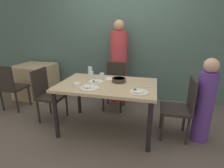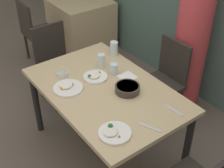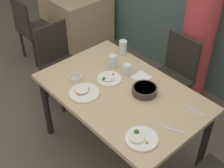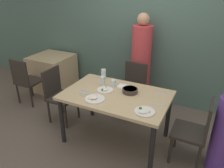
% 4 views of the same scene
% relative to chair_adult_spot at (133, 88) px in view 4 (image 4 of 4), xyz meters
% --- Properties ---
extents(ground_plane, '(10.00, 10.00, 0.00)m').
position_rel_chair_adult_spot_xyz_m(ground_plane, '(0.07, -0.79, -0.47)').
color(ground_plane, '#60564C').
extents(wall_back, '(10.00, 0.06, 2.70)m').
position_rel_chair_adult_spot_xyz_m(wall_back, '(0.07, 0.62, 0.88)').
color(wall_back, '#4C6B60').
rests_on(wall_back, ground_plane).
extents(dining_table, '(1.39, 0.90, 0.73)m').
position_rel_chair_adult_spot_xyz_m(dining_table, '(0.07, -0.79, 0.18)').
color(dining_table, tan).
rests_on(dining_table, ground_plane).
extents(chair_adult_spot, '(0.40, 0.40, 0.87)m').
position_rel_chair_adult_spot_xyz_m(chair_adult_spot, '(0.00, 0.00, 0.00)').
color(chair_adult_spot, '#2D2823').
rests_on(chair_adult_spot, ground_plane).
extents(chair_child_spot, '(0.40, 0.40, 0.87)m').
position_rel_chair_adult_spot_xyz_m(chair_child_spot, '(1.10, -0.75, 0.00)').
color(chair_child_spot, '#2D2823').
rests_on(chair_child_spot, ground_plane).
extents(chair_empty_left, '(0.40, 0.40, 0.87)m').
position_rel_chair_adult_spot_xyz_m(chair_empty_left, '(-0.97, -0.73, 0.00)').
color(chair_empty_left, '#2D2823').
rests_on(chair_empty_left, ground_plane).
extents(person_adult, '(0.34, 0.34, 1.64)m').
position_rel_chair_adult_spot_xyz_m(person_adult, '(0.00, 0.34, 0.29)').
color(person_adult, '#C63D42').
rests_on(person_adult, ground_plane).
extents(person_child, '(0.23, 0.23, 1.15)m').
position_rel_chair_adult_spot_xyz_m(person_child, '(1.38, -0.75, 0.07)').
color(person_child, '#5B3893').
rests_on(person_child, ground_plane).
extents(bowl_curry, '(0.21, 0.21, 0.06)m').
position_rel_chair_adult_spot_xyz_m(bowl_curry, '(0.21, -0.67, 0.29)').
color(bowl_curry, '#3D332D').
rests_on(bowl_curry, dining_table).
extents(plate_rice_adult, '(0.25, 0.25, 0.05)m').
position_rel_chair_adult_spot_xyz_m(plate_rice_adult, '(-0.12, -1.04, 0.28)').
color(plate_rice_adult, white).
rests_on(plate_rice_adult, dining_table).
extents(plate_rice_child, '(0.21, 0.21, 0.05)m').
position_rel_chair_adult_spot_xyz_m(plate_rice_child, '(-0.11, -0.77, 0.28)').
color(plate_rice_child, white).
rests_on(plate_rice_child, dining_table).
extents(plate_noodles, '(0.23, 0.23, 0.05)m').
position_rel_chair_adult_spot_xyz_m(plate_noodles, '(0.54, -1.05, 0.27)').
color(plate_noodles, white).
rests_on(plate_noodles, dining_table).
extents(bowl_rice_small, '(0.10, 0.10, 0.04)m').
position_rel_chair_adult_spot_xyz_m(bowl_rice_small, '(-0.31, -0.98, 0.28)').
color(bowl_rice_small, white).
rests_on(bowl_rice_small, dining_table).
extents(glass_water_tall, '(0.08, 0.08, 0.14)m').
position_rel_chair_adult_spot_xyz_m(glass_water_tall, '(-0.34, -0.39, 0.33)').
color(glass_water_tall, silver).
rests_on(glass_water_tall, dining_table).
extents(glass_water_short, '(0.07, 0.07, 0.13)m').
position_rel_chair_adult_spot_xyz_m(glass_water_short, '(-0.24, -0.61, 0.32)').
color(glass_water_short, silver).
rests_on(glass_water_short, dining_table).
extents(glass_water_center, '(0.07, 0.07, 0.10)m').
position_rel_chair_adult_spot_xyz_m(glass_water_center, '(-0.07, -0.59, 0.31)').
color(glass_water_center, silver).
rests_on(glass_water_center, dining_table).
extents(napkin_folded, '(0.14, 0.14, 0.01)m').
position_rel_chair_adult_spot_xyz_m(napkin_folded, '(0.05, -0.53, 0.26)').
color(napkin_folded, white).
rests_on(napkin_folded, dining_table).
extents(fork_steel, '(0.17, 0.09, 0.01)m').
position_rel_chair_adult_spot_xyz_m(fork_steel, '(0.64, -0.81, 0.26)').
color(fork_steel, silver).
rests_on(fork_steel, dining_table).
extents(spoon_steel, '(0.18, 0.04, 0.01)m').
position_rel_chair_adult_spot_xyz_m(spoon_steel, '(0.61, -0.54, 0.26)').
color(spoon_steel, silver).
rests_on(spoon_steel, dining_table).
extents(background_table, '(0.76, 0.74, 0.72)m').
position_rel_chair_adult_spot_xyz_m(background_table, '(-1.84, 0.14, -0.11)').
color(background_table, tan).
rests_on(background_table, ground_plane).
extents(chair_background, '(0.40, 0.40, 0.87)m').
position_rel_chair_adult_spot_xyz_m(chair_background, '(-1.84, -0.57, 0.00)').
color(chair_background, '#2D2823').
rests_on(chair_background, ground_plane).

